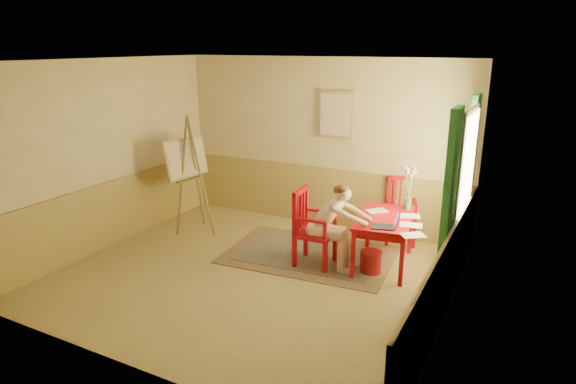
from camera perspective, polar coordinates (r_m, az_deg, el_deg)
The scene contains 14 objects.
room at distance 6.31m, azimuth -4.31°, elevation 2.07°, with size 5.04×4.54×2.84m.
wainscot at distance 7.24m, azimuth -0.87°, elevation -3.41°, with size 5.00×4.50×1.00m.
window at distance 6.55m, azimuth 19.42°, elevation 1.20°, with size 0.12×2.01×2.20m.
wall_portrait at distance 8.04m, azimuth 5.47°, elevation 8.84°, with size 0.60×0.05×0.76m.
rug at distance 7.36m, azimuth 2.45°, elevation -7.20°, with size 2.52×1.79×0.02m.
table at distance 6.93m, azimuth 11.06°, elevation -3.53°, with size 0.89×1.29×0.72m.
chair_left at distance 6.87m, azimuth 2.74°, elevation -4.15°, with size 0.53×0.51×1.09m.
chair_back at distance 7.89m, azimuth 12.86°, elevation -2.07°, with size 0.57×0.58×1.02m.
figure at distance 6.73m, azimuth 5.02°, elevation -3.51°, with size 0.91×0.41×1.22m.
laptop at distance 6.49m, azimuth 11.38°, elevation -3.69°, with size 0.40×0.30×0.22m.
papers at distance 6.77m, azimuth 12.99°, elevation -3.30°, with size 1.03×1.04×0.00m.
vase at distance 7.21m, azimuth 13.72°, elevation 0.25°, with size 0.22×0.33×0.63m.
wastebasket at distance 6.86m, azimuth 9.50°, elevation -7.96°, with size 0.29×0.29×0.31m, color #A61C21.
easel at distance 8.16m, azimuth -11.45°, elevation 3.28°, with size 0.69×0.86×1.93m.
Camera 1 is at (3.21, -5.19, 2.99)m, focal length 30.86 mm.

